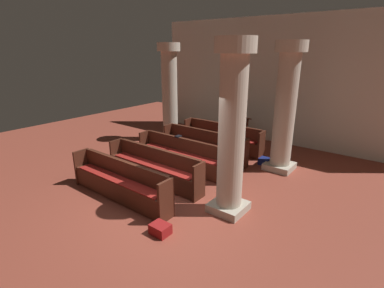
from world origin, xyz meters
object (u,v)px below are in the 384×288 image
pillar_far_side (170,91)px  lectern (243,132)px  pillar_aisle_side (285,106)px  kneeler_box_red (160,229)px  pew_row_4 (119,180)px  pillar_aisle_rear (232,128)px  pew_row_0 (222,136)px  pew_row_2 (181,153)px  pew_row_1 (203,144)px  hymn_book (178,136)px  pew_row_3 (154,165)px  kneeler_box_navy (265,161)px

pillar_far_side → lectern: (2.54, 1.14, -1.42)m
pillar_aisle_side → kneeler_box_red: pillar_aisle_side is taller
pew_row_4 → pillar_aisle_rear: 2.90m
pew_row_0 → pew_row_2: (0.00, -2.24, 0.00)m
pillar_far_side → lectern: bearing=24.1°
pew_row_2 → lectern: (0.30, 3.19, -0.04)m
pillar_far_side → pillar_aisle_rear: bearing=-35.1°
pew_row_0 → pillar_aisle_rear: (2.29, -3.38, 1.38)m
pew_row_1 → pew_row_0: bearing=90.0°
pillar_far_side → kneeler_box_red: 6.39m
pew_row_0 → hymn_book: 2.10m
pew_row_3 → pew_row_4: size_ratio=1.00×
pew_row_0 → pew_row_4: (0.00, -4.48, 0.00)m
lectern → pew_row_1: bearing=-98.3°
pillar_aisle_side → pillar_far_side: 4.54m
pillar_far_side → kneeler_box_red: size_ratio=9.96×
pew_row_1 → pillar_far_side: bearing=157.4°
pew_row_0 → lectern: lectern is taller
pew_row_0 → pew_row_3: 3.36m
kneeler_box_red → pillar_far_side: bearing=129.9°
pillar_aisle_side → hymn_book: bearing=-148.2°
pew_row_0 → pillar_far_side: size_ratio=0.84×
kneeler_box_red → kneeler_box_navy: 4.51m
pew_row_0 → kneeler_box_navy: (1.81, -0.39, -0.39)m
pillar_aisle_side → hymn_book: (-2.56, -1.58, -0.96)m
pew_row_2 → kneeler_box_navy: size_ratio=9.09×
pew_row_3 → hymn_book: bearing=101.4°
lectern → hymn_book: (-0.57, -2.99, 0.46)m
kneeler_box_navy → kneeler_box_red: bearing=-91.4°
pew_row_2 → kneeler_box_navy: (1.81, 1.85, -0.39)m
pew_row_0 → pew_row_4: 4.48m
pew_row_3 → kneeler_box_red: pew_row_3 is taller
pew_row_2 → pillar_aisle_side: size_ratio=0.84×
pew_row_0 → pew_row_1: same height
pew_row_4 → pillar_far_side: 5.04m
pillar_aisle_side → pillar_far_side: size_ratio=1.00×
pew_row_0 → pew_row_3: bearing=-90.0°
pillar_aisle_rear → hymn_book: pillar_aisle_rear is taller
pew_row_1 → pew_row_3: 2.24m
pew_row_0 → kneeler_box_red: size_ratio=8.38×
pew_row_4 → pillar_aisle_rear: (2.29, 1.11, 1.38)m
pew_row_4 → pew_row_3: bearing=90.0°
pew_row_2 → pillar_aisle_rear: size_ratio=0.84×
pew_row_3 → kneeler_box_red: bearing=-42.2°
pew_row_4 → pillar_aisle_rear: pillar_aisle_rear is taller
pew_row_2 → kneeler_box_red: bearing=-57.5°
lectern → kneeler_box_navy: lectern is taller
pillar_aisle_rear → pew_row_0: bearing=124.2°
lectern → kneeler_box_navy: bearing=-41.7°
pew_row_4 → lectern: (0.30, 5.43, -0.04)m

